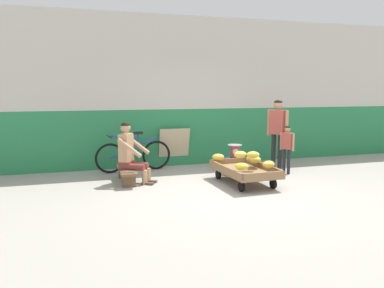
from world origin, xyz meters
name	(u,v)px	position (x,y,z in m)	size (l,w,h in m)	color
ground_plane	(235,195)	(0.00, 0.00, 0.00)	(80.00, 80.00, 0.00)	#A39E93
back_wall	(187,92)	(0.00, 2.89, 1.70)	(16.00, 0.30, 3.40)	#287F4C
banana_cart	(244,171)	(0.48, 0.68, 0.24)	(0.91, 1.48, 0.36)	#8E6B47
banana_pile	(247,159)	(0.52, 0.68, 0.46)	(0.88, 1.27, 0.26)	gold
low_bench	(127,172)	(-1.62, 1.44, 0.20)	(0.33, 1.11, 0.27)	brown
vendor_seated	(130,153)	(-1.55, 1.39, 0.57)	(0.74, 0.65, 1.14)	tan
plastic_crate	(235,165)	(0.70, 1.68, 0.15)	(0.36, 0.28, 0.30)	#234CA8
weighing_scale	(235,151)	(0.70, 1.68, 0.45)	(0.30, 0.30, 0.29)	#28282D
bicycle_near_left	(134,155)	(-1.35, 2.38, 0.35)	(1.65, 0.48, 0.86)	black
sign_board	(174,147)	(-0.37, 2.70, 0.44)	(0.70, 0.24, 0.88)	#C6B289
customer_adult	(277,127)	(1.64, 1.55, 0.95)	(0.34, 0.42, 1.53)	#232328
customer_child	(287,144)	(1.68, 1.21, 0.62)	(0.22, 0.28, 1.01)	#232328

